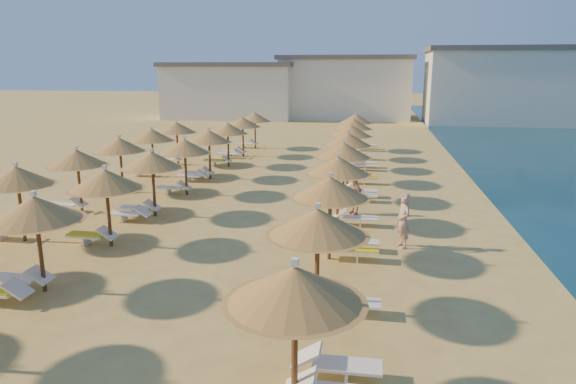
% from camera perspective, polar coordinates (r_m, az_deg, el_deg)
% --- Properties ---
extents(ground, '(220.00, 220.00, 0.00)m').
position_cam_1_polar(ground, '(16.65, -7.17, -7.39)').
color(ground, '#D5B25D').
rests_on(ground, ground).
extents(hotel_blocks, '(45.65, 12.07, 8.10)m').
position_cam_1_polar(hotel_blocks, '(60.64, 8.35, 11.43)').
color(hotel_blocks, silver).
rests_on(hotel_blocks, ground).
extents(parasol_row_east, '(2.55, 39.43, 2.82)m').
position_cam_1_polar(parasol_row_east, '(19.51, 5.63, 2.79)').
color(parasol_row_east, brown).
rests_on(parasol_row_east, ground).
extents(parasol_row_west, '(2.55, 39.43, 2.82)m').
position_cam_1_polar(parasol_row_west, '(21.32, -14.87, 3.33)').
color(parasol_row_west, brown).
rests_on(parasol_row_west, ground).
extents(parasol_row_inland, '(2.55, 24.68, 2.82)m').
position_cam_1_polar(parasol_row_inland, '(22.85, -22.39, 3.42)').
color(parasol_row_inland, brown).
rests_on(parasol_row_inland, ground).
extents(loungers, '(13.90, 38.33, 0.66)m').
position_cam_1_polar(loungers, '(20.82, -8.39, -2.11)').
color(loungers, white).
rests_on(loungers, ground).
extents(beachgoer_a, '(0.67, 0.80, 1.87)m').
position_cam_1_polar(beachgoer_a, '(17.71, 12.70, -3.14)').
color(beachgoer_a, tan).
rests_on(beachgoer_a, ground).
extents(beachgoer_c, '(0.93, 0.96, 1.61)m').
position_cam_1_polar(beachgoer_c, '(21.41, 7.38, -0.36)').
color(beachgoer_c, tan).
rests_on(beachgoer_c, ground).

